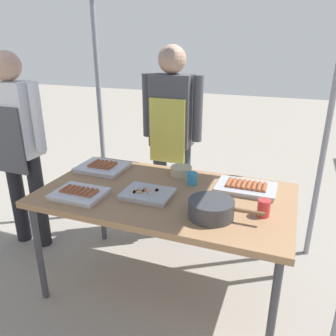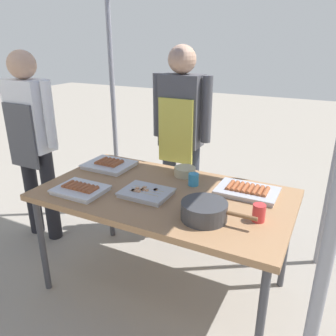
# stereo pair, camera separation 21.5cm
# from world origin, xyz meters

# --- Properties ---
(ground_plane) EXTENTS (18.00, 18.00, 0.00)m
(ground_plane) POSITION_xyz_m (0.00, 0.00, 0.00)
(ground_plane) COLOR gray
(stall_table) EXTENTS (1.60, 0.90, 0.75)m
(stall_table) POSITION_xyz_m (0.00, 0.00, 0.70)
(stall_table) COLOR #9E724C
(stall_table) RESTS_ON ground
(tray_grilled_sausages) EXTENTS (0.38, 0.26, 0.05)m
(tray_grilled_sausages) POSITION_xyz_m (0.48, 0.22, 0.77)
(tray_grilled_sausages) COLOR #ADADB2
(tray_grilled_sausages) RESTS_ON stall_table
(tray_meat_skewers) EXTENTS (0.31, 0.24, 0.04)m
(tray_meat_skewers) POSITION_xyz_m (-0.08, -0.09, 0.77)
(tray_meat_skewers) COLOR #ADADB2
(tray_meat_skewers) RESTS_ON stall_table
(tray_pork_links) EXTENTS (0.35, 0.29, 0.05)m
(tray_pork_links) POSITION_xyz_m (-0.59, 0.21, 0.77)
(tray_pork_links) COLOR silver
(tray_pork_links) RESTS_ON stall_table
(tray_spring_rolls) EXTENTS (0.32, 0.25, 0.05)m
(tray_spring_rolls) POSITION_xyz_m (-0.48, -0.25, 0.77)
(tray_spring_rolls) COLOR silver
(tray_spring_rolls) RESTS_ON stall_table
(cooking_wok) EXTENTS (0.41, 0.25, 0.10)m
(cooking_wok) POSITION_xyz_m (0.35, -0.20, 0.80)
(cooking_wok) COLOR #38383A
(cooking_wok) RESTS_ON stall_table
(condiment_bowl) EXTENTS (0.15, 0.15, 0.06)m
(condiment_bowl) POSITION_xyz_m (-0.00, 0.32, 0.78)
(condiment_bowl) COLOR #BFB28C
(condiment_bowl) RESTS_ON stall_table
(drink_cup_near_edge) EXTENTS (0.07, 0.07, 0.10)m
(drink_cup_near_edge) POSITION_xyz_m (0.62, -0.09, 0.80)
(drink_cup_near_edge) COLOR red
(drink_cup_near_edge) RESTS_ON stall_table
(drink_cup_by_wok) EXTENTS (0.07, 0.07, 0.08)m
(drink_cup_by_wok) POSITION_xyz_m (0.12, 0.19, 0.79)
(drink_cup_by_wok) COLOR #338CBF
(drink_cup_by_wok) RESTS_ON stall_table
(vendor_woman) EXTENTS (0.52, 0.23, 1.64)m
(vendor_woman) POSITION_xyz_m (-0.23, 0.75, 0.97)
(vendor_woman) COLOR #333842
(vendor_woman) RESTS_ON ground
(customer_nearby) EXTENTS (0.52, 0.23, 1.60)m
(customer_nearby) POSITION_xyz_m (-1.29, 0.13, 0.95)
(customer_nearby) COLOR black
(customer_nearby) RESTS_ON ground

